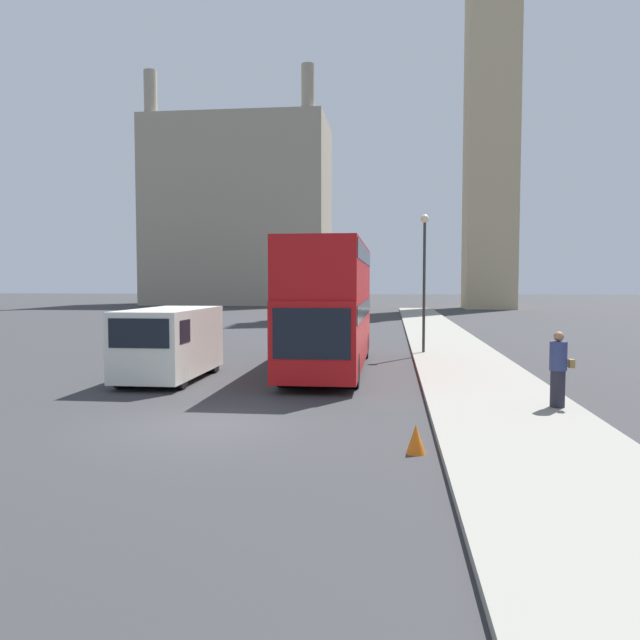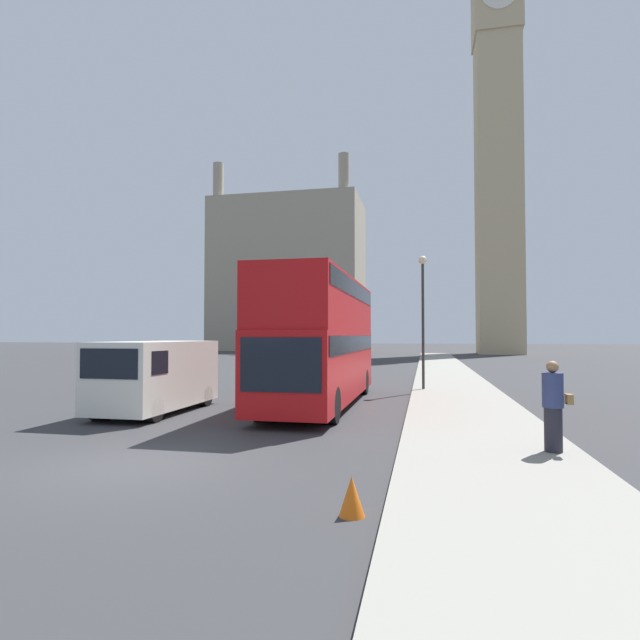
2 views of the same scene
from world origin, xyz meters
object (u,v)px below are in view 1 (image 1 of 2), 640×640
at_px(clock_tower, 493,27).
at_px(parked_sedan, 301,313).
at_px(red_double_decker_bus, 330,301).
at_px(street_lamp, 424,262).
at_px(white_van, 169,342).
at_px(pedestrian, 558,369).

bearing_deg(clock_tower, parked_sedan, -124.97).
distance_m(red_double_decker_bus, street_lamp, 6.26).
xyz_separation_m(white_van, street_lamp, (8.48, 7.77, 2.76)).
height_order(clock_tower, street_lamp, clock_tower).
bearing_deg(clock_tower, pedestrian, -97.04).
bearing_deg(red_double_decker_bus, white_van, -149.90).
xyz_separation_m(red_double_decker_bus, parked_sedan, (-5.03, 27.22, -1.82)).
distance_m(clock_tower, street_lamp, 57.72).
xyz_separation_m(red_double_decker_bus, street_lamp, (3.56, 4.92, 1.51)).
xyz_separation_m(pedestrian, street_lamp, (-2.61, 11.60, 2.94)).
relative_size(clock_tower, red_double_decker_bus, 6.08).
distance_m(red_double_decker_bus, white_van, 5.82).
relative_size(white_van, street_lamp, 0.86).
distance_m(clock_tower, parked_sedan, 45.73).
xyz_separation_m(red_double_decker_bus, pedestrian, (6.18, -6.68, -1.43)).
height_order(white_van, pedestrian, white_van).
relative_size(street_lamp, parked_sedan, 1.24).
xyz_separation_m(clock_tower, street_lamp, (-10.10, -49.03, -28.72)).
bearing_deg(parked_sedan, white_van, -89.78).
xyz_separation_m(pedestrian, parked_sedan, (-11.21, 33.90, -0.39)).
height_order(street_lamp, parked_sedan, street_lamp).
distance_m(red_double_decker_bus, parked_sedan, 27.74).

